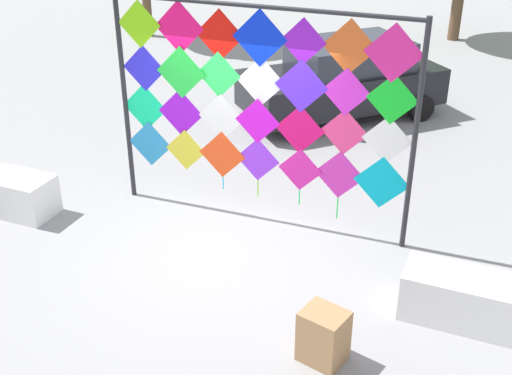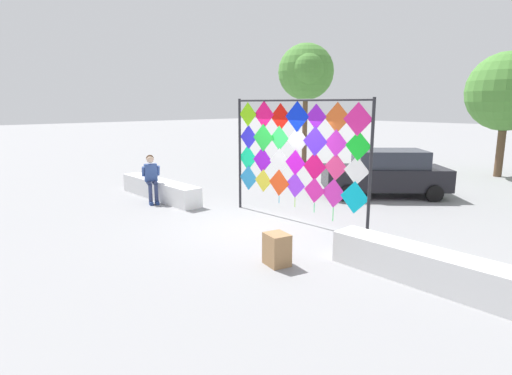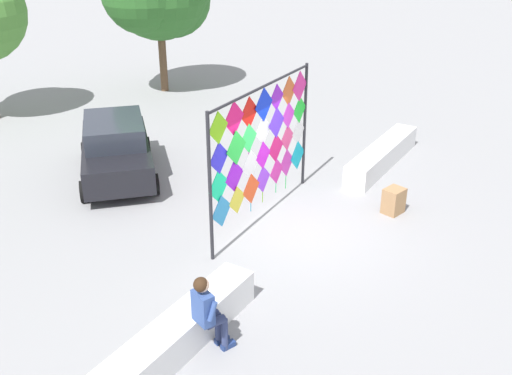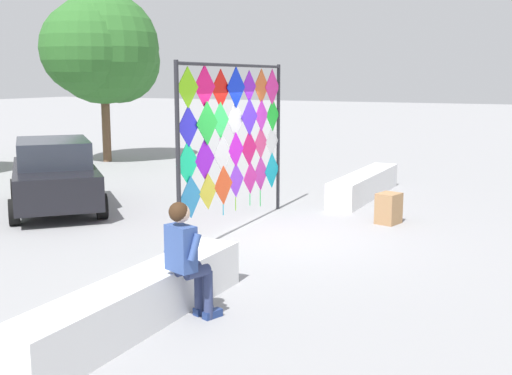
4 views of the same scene
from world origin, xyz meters
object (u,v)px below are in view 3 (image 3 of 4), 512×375
at_px(parked_car, 116,148).
at_px(kite_display_rack, 263,140).
at_px(cardboard_box_large, 394,201).
at_px(seated_vendor, 208,309).

bearing_deg(parked_car, kite_display_rack, -89.25).
bearing_deg(kite_display_rack, parked_car, 90.75).
xyz_separation_m(kite_display_rack, parked_car, (-0.06, 4.32, -1.08)).
bearing_deg(cardboard_box_large, seated_vendor, 172.70).
height_order(kite_display_rack, seated_vendor, kite_display_rack).
relative_size(parked_car, cardboard_box_large, 6.53).
height_order(kite_display_rack, parked_car, kite_display_rack).
height_order(seated_vendor, parked_car, parked_car).
relative_size(seated_vendor, cardboard_box_large, 2.40).
bearing_deg(cardboard_box_large, parked_car, 104.78).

